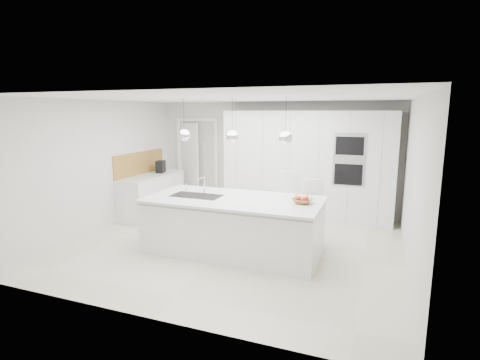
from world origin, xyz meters
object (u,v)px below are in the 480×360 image
at_px(fruit_bowl, 303,201).
at_px(bar_stool_right, 311,213).
at_px(island_base, 233,227).
at_px(espresso_machine, 161,167).
at_px(bar_stool_left, 287,206).

xyz_separation_m(fruit_bowl, bar_stool_right, (0.01, 0.70, -0.38)).
bearing_deg(island_base, bar_stool_right, 35.88).
bearing_deg(bar_stool_right, island_base, -164.23).
relative_size(espresso_machine, bar_stool_right, 0.25).
bearing_deg(espresso_machine, bar_stool_right, -29.80).
relative_size(island_base, bar_stool_right, 2.50).
xyz_separation_m(island_base, fruit_bowl, (1.11, 0.12, 0.51)).
distance_m(fruit_bowl, espresso_machine, 4.03).
height_order(espresso_machine, bar_stool_left, bar_stool_left).
relative_size(espresso_machine, bar_stool_left, 0.23).
distance_m(island_base, fruit_bowl, 1.23).
bearing_deg(bar_stool_right, fruit_bowl, -111.30).
relative_size(island_base, bar_stool_left, 2.30).
bearing_deg(bar_stool_right, espresso_machine, 144.10).
bearing_deg(espresso_machine, fruit_bowl, -39.47).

